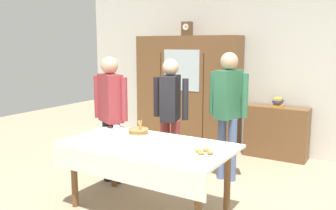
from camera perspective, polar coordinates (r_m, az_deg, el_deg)
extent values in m
plane|color=tan|center=(4.27, -1.44, -15.17)|extent=(12.00, 12.00, 0.00)
cube|color=silver|center=(6.29, 11.67, 5.38)|extent=(6.40, 0.10, 2.70)
cylinder|color=brown|center=(4.20, -14.49, -10.59)|extent=(0.07, 0.07, 0.72)
cylinder|color=brown|center=(3.35, 4.77, -15.60)|extent=(0.07, 0.07, 0.72)
cylinder|color=brown|center=(4.66, -8.50, -8.33)|extent=(0.07, 0.07, 0.72)
cylinder|color=brown|center=(3.92, 9.27, -11.85)|extent=(0.07, 0.07, 0.72)
cube|color=white|center=(3.86, -3.09, -6.20)|extent=(1.80, 0.96, 0.03)
cube|color=white|center=(3.53, -7.50, -10.07)|extent=(1.80, 0.01, 0.24)
cube|color=brown|center=(6.42, 3.07, 2.16)|extent=(1.88, 0.45, 1.92)
cube|color=silver|center=(6.18, 2.10, 5.47)|extent=(0.68, 0.01, 0.69)
cube|color=black|center=(6.45, -1.14, 1.34)|extent=(0.01, 0.01, 1.54)
cube|color=black|center=(6.05, 5.51, 0.75)|extent=(0.01, 0.01, 1.54)
cube|color=brown|center=(6.38, 3.00, 11.85)|extent=(0.18, 0.10, 0.24)
cylinder|color=white|center=(6.34, 2.77, 12.13)|extent=(0.11, 0.01, 0.11)
cube|color=black|center=(6.33, 2.74, 12.26)|extent=(0.00, 0.00, 0.04)
cube|color=black|center=(6.32, 2.90, 12.13)|extent=(0.05, 0.00, 0.00)
cube|color=brown|center=(6.01, 16.63, -4.10)|extent=(0.96, 0.35, 0.82)
cube|color=#B29333|center=(5.92, 16.82, -0.11)|extent=(0.16, 0.20, 0.03)
cube|color=#99332D|center=(5.92, 16.84, 0.22)|extent=(0.14, 0.18, 0.04)
cube|color=#2D5184|center=(5.91, 16.86, 0.58)|extent=(0.14, 0.22, 0.04)
cube|color=#B29333|center=(5.91, 16.87, 0.92)|extent=(0.14, 0.22, 0.04)
cylinder|color=white|center=(4.45, -8.08, -3.91)|extent=(0.13, 0.13, 0.01)
cylinder|color=white|center=(4.44, -8.09, -3.51)|extent=(0.08, 0.08, 0.05)
torus|color=white|center=(4.41, -7.71, -3.54)|extent=(0.04, 0.01, 0.04)
cylinder|color=#47230F|center=(4.43, -8.09, -3.24)|extent=(0.06, 0.06, 0.01)
cylinder|color=white|center=(3.31, 1.69, -8.55)|extent=(0.13, 0.13, 0.01)
cylinder|color=white|center=(3.30, 1.70, -8.03)|extent=(0.08, 0.08, 0.05)
torus|color=white|center=(3.28, 2.28, -8.09)|extent=(0.04, 0.01, 0.04)
cylinder|color=white|center=(3.99, -7.72, -5.45)|extent=(0.13, 0.13, 0.01)
cylinder|color=white|center=(3.98, -7.73, -5.02)|extent=(0.08, 0.08, 0.05)
torus|color=white|center=(3.96, -7.30, -5.05)|extent=(0.04, 0.01, 0.04)
cylinder|color=#47230F|center=(3.98, -7.74, -4.72)|extent=(0.06, 0.06, 0.01)
cylinder|color=white|center=(3.90, -10.32, -5.87)|extent=(0.13, 0.13, 0.01)
cylinder|color=white|center=(3.90, -10.34, -5.42)|extent=(0.08, 0.08, 0.05)
torus|color=white|center=(3.87, -9.91, -5.46)|extent=(0.04, 0.01, 0.04)
cylinder|color=white|center=(4.33, -11.07, -4.34)|extent=(0.13, 0.13, 0.01)
cylinder|color=white|center=(4.33, -11.08, -3.94)|extent=(0.08, 0.08, 0.05)
torus|color=white|center=(4.30, -10.71, -3.97)|extent=(0.04, 0.01, 0.04)
cylinder|color=#47230F|center=(4.32, -11.09, -3.66)|extent=(0.06, 0.06, 0.01)
cylinder|color=#9E7542|center=(4.26, -4.66, -4.15)|extent=(0.22, 0.22, 0.05)
torus|color=#9E7542|center=(4.25, -4.66, -3.83)|extent=(0.24, 0.24, 0.02)
cylinder|color=tan|center=(4.21, -4.49, -3.25)|extent=(0.04, 0.04, 0.12)
cylinder|color=tan|center=(4.22, -4.34, -3.22)|extent=(0.03, 0.04, 0.12)
cylinder|color=tan|center=(4.24, -4.27, -3.17)|extent=(0.03, 0.02, 0.12)
cylinder|color=white|center=(3.48, 5.75, -7.63)|extent=(0.28, 0.28, 0.01)
ellipsoid|color=#BC7F3D|center=(3.44, 6.60, -7.42)|extent=(0.07, 0.05, 0.04)
ellipsoid|color=#BC7F3D|center=(3.53, 6.03, -6.99)|extent=(0.07, 0.05, 0.04)
ellipsoid|color=#BC7F3D|center=(3.49, 4.80, -7.16)|extent=(0.07, 0.05, 0.04)
ellipsoid|color=#BC7F3D|center=(3.43, 5.20, -7.48)|extent=(0.07, 0.05, 0.04)
cube|color=silver|center=(3.74, -3.48, -6.44)|extent=(0.10, 0.01, 0.00)
ellipsoid|color=silver|center=(3.71, -2.78, -6.54)|extent=(0.03, 0.02, 0.01)
cube|color=silver|center=(3.61, -1.78, -7.02)|extent=(0.10, 0.01, 0.00)
ellipsoid|color=silver|center=(3.58, -1.04, -7.13)|extent=(0.03, 0.02, 0.01)
cube|color=silver|center=(4.17, -9.05, -4.86)|extent=(0.10, 0.01, 0.00)
ellipsoid|color=silver|center=(4.13, -8.46, -4.94)|extent=(0.03, 0.02, 0.01)
cylinder|color=#232328|center=(4.85, -9.48, -7.12)|extent=(0.11, 0.11, 0.81)
cylinder|color=#232328|center=(4.76, -8.10, -7.42)|extent=(0.11, 0.11, 0.81)
cube|color=#933338|center=(4.65, -9.02, 1.09)|extent=(0.41, 0.34, 0.61)
sphere|color=tan|center=(4.61, -9.15, 6.16)|extent=(0.22, 0.22, 0.22)
cylinder|color=#933338|center=(4.80, -11.03, 1.28)|extent=(0.08, 0.08, 0.54)
cylinder|color=#933338|center=(4.52, -6.88, 0.88)|extent=(0.08, 0.08, 0.54)
cylinder|color=#933338|center=(4.95, -0.36, -6.77)|extent=(0.11, 0.11, 0.79)
cylinder|color=#933338|center=(4.87, 1.16, -7.03)|extent=(0.11, 0.11, 0.79)
cube|color=#232328|center=(4.76, 0.40, 1.10)|extent=(0.30, 0.40, 0.59)
sphere|color=#DBB293|center=(4.72, 0.41, 5.95)|extent=(0.21, 0.21, 0.21)
cylinder|color=#232328|center=(4.88, -1.82, 1.30)|extent=(0.08, 0.08, 0.53)
cylinder|color=#232328|center=(4.65, 2.73, 0.90)|extent=(0.08, 0.08, 0.53)
cylinder|color=slate|center=(4.92, 8.40, -6.73)|extent=(0.11, 0.11, 0.83)
cylinder|color=slate|center=(4.86, 10.04, -6.96)|extent=(0.11, 0.11, 0.83)
cube|color=#33704C|center=(4.74, 9.45, 1.65)|extent=(0.29, 0.40, 0.62)
sphere|color=tan|center=(4.70, 9.59, 6.80)|extent=(0.23, 0.23, 0.23)
cylinder|color=#33704C|center=(4.82, 7.02, 1.85)|extent=(0.08, 0.08, 0.56)
cylinder|color=#33704C|center=(4.66, 11.96, 1.45)|extent=(0.08, 0.08, 0.56)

